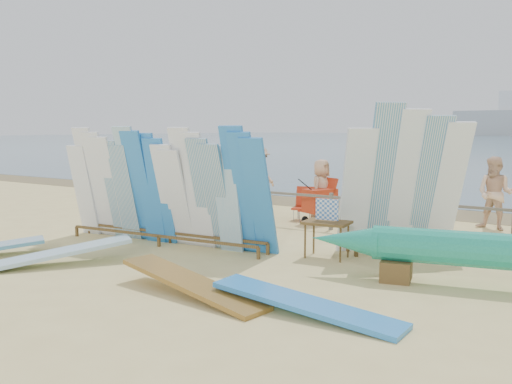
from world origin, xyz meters
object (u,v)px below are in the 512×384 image
Objects in this scene: stroller at (320,205)px; beachgoer_0 at (118,174)px; beach_chair_left at (304,211)px; beachgoer_4 at (252,180)px; flat_board_c at (192,295)px; vendor_table at (327,238)px; beachgoer_7 at (388,191)px; beachgoer_5 at (381,179)px; beachgoer_extra_1 at (178,170)px; beachgoer_3 at (259,175)px; beach_chair_right at (306,212)px; beachgoer_1 at (186,171)px; flat_board_b at (54,265)px; beachgoer_8 at (495,193)px; beachgoer_11 at (182,170)px; beachgoer_6 at (321,190)px; flat_board_d at (305,314)px; main_surfboard_rack at (164,192)px; side_surfboard_rack at (405,186)px.

beachgoer_0 is (-8.33, 0.95, 0.38)m from stroller.
beachgoer_4 is (-2.43, 1.20, 0.58)m from beach_chair_left.
stroller is at bearing 19.16° from flat_board_c.
beachgoer_7 is at bearing 89.10° from vendor_table.
flat_board_c is 9.87m from beachgoer_5.
beachgoer_extra_1 is 1.03× the size of beachgoer_3.
beach_chair_right reaches higher than flat_board_c.
beachgoer_1 is (0.40, -0.03, -0.03)m from beachgoer_extra_1.
flat_board_b is 3.18m from flat_board_c.
beach_chair_left is 2.77m from beachgoer_4.
beachgoer_8 is at bearing 61.37° from beachgoer_extra_1.
flat_board_b is 1.60× the size of beachgoer_0.
beachgoer_3 is at bearing 77.00° from beachgoer_0.
beachgoer_3 is (3.45, 0.06, -0.03)m from beachgoer_extra_1.
beachgoer_11 is (-3.87, 0.70, -0.04)m from beachgoer_3.
beachgoer_4 reaches higher than beachgoer_6.
beachgoer_4 is 3.91m from beachgoer_5.
flat_board_c is (-1.78, -0.17, 0.00)m from flat_board_d.
beachgoer_extra_1 reaches higher than beachgoer_8.
stroller reaches higher than flat_board_b.
beachgoer_11 is (-8.33, 9.64, 0.87)m from flat_board_c.
beachgoer_5 is 1.08× the size of beachgoer_0.
beachgoer_1 is at bearing -0.67° from beachgoer_4.
beach_chair_left is 0.52× the size of beachgoer_7.
beachgoer_4 is 1.00× the size of beachgoer_7.
beachgoer_6 is at bearing -19.06° from beach_chair_right.
beach_chair_left is at bearing 71.85° from main_surfboard_rack.
side_surfboard_rack is at bearing -11.39° from flat_board_c.
flat_board_c is at bearing 33.69° from flat_board_b.
beachgoer_1 is 1.09× the size of beachgoer_0.
side_surfboard_rack is at bearing -66.23° from beach_chair_right.
beachgoer_11 is at bearing 66.71° from beachgoer_6.
beach_chair_left reaches higher than flat_board_b.
beachgoer_7 reaches higher than vendor_table.
beachgoer_0 is (-1.49, -1.45, -0.10)m from beachgoer_extra_1.
beachgoer_extra_1 is 1.12× the size of beachgoer_0.
beachgoer_8 reaches higher than stroller.
beachgoer_8 is (6.02, 7.94, 0.88)m from flat_board_b.
flat_board_b is at bearing 93.81° from flat_board_d.
stroller is 8.40m from beachgoer_0.
beachgoer_3 is (-5.13, 5.77, 0.54)m from vendor_table.
flat_board_c is at bearing 97.48° from flat_board_d.
beachgoer_5 is at bearing -36.50° from beachgoer_11.
beachgoer_7 is at bearing 54.14° from main_surfboard_rack.
beachgoer_1 is 6.64m from beachgoer_6.
beachgoer_8 reaches higher than flat_board_c.
flat_board_c is 1.53× the size of beachgoer_8.
beachgoer_5 is at bearing 60.59° from beachgoer_7.
beachgoer_1 reaches higher than beachgoer_3.
vendor_table is 0.97× the size of stroller.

